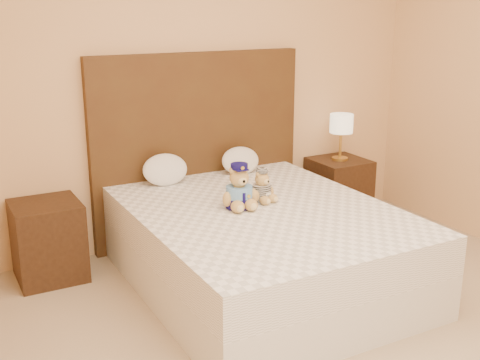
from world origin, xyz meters
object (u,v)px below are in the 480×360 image
(teddy_police, at_px, (239,186))
(pillow_left, at_px, (165,168))
(bed, at_px, (262,247))
(pillow_right, at_px, (240,159))
(nightstand_left, at_px, (48,241))
(nightstand_right, at_px, (338,190))
(teddy_prisoner, at_px, (262,186))
(lamp, at_px, (341,126))

(teddy_police, bearing_deg, pillow_left, 111.72)
(bed, xyz_separation_m, pillow_right, (0.28, 0.83, 0.39))
(teddy_police, distance_m, pillow_left, 0.78)
(bed, height_order, nightstand_left, same)
(nightstand_right, relative_size, teddy_prisoner, 2.48)
(pillow_right, bearing_deg, nightstand_left, -178.88)
(lamp, distance_m, pillow_left, 1.62)
(teddy_prisoner, bearing_deg, lamp, 14.03)
(nightstand_left, xyz_separation_m, pillow_left, (0.89, 0.03, 0.40))
(bed, relative_size, nightstand_left, 3.64)
(teddy_police, bearing_deg, bed, -27.96)
(nightstand_left, xyz_separation_m, lamp, (2.50, 0.00, 0.57))
(nightstand_right, distance_m, teddy_prisoner, 1.41)
(teddy_police, bearing_deg, pillow_right, 65.83)
(lamp, bearing_deg, nightstand_right, 0.00)
(pillow_left, relative_size, pillow_right, 1.08)
(teddy_prisoner, distance_m, pillow_left, 0.82)
(teddy_police, xyz_separation_m, teddy_prisoner, (0.20, 0.04, -0.04))
(nightstand_left, xyz_separation_m, teddy_police, (1.12, -0.72, 0.43))
(pillow_left, bearing_deg, teddy_prisoner, -58.68)
(bed, bearing_deg, pillow_right, 71.22)
(bed, height_order, pillow_left, pillow_left)
(lamp, distance_m, pillow_right, 0.99)
(nightstand_left, relative_size, pillow_left, 1.57)
(nightstand_right, distance_m, pillow_left, 1.66)
(teddy_police, xyz_separation_m, pillow_left, (-0.23, 0.75, -0.03))
(bed, distance_m, lamp, 1.59)
(bed, relative_size, teddy_prisoner, 9.03)
(lamp, xyz_separation_m, teddy_prisoner, (-1.18, -0.67, -0.19))
(pillow_right, bearing_deg, teddy_prisoner, -106.86)
(teddy_police, relative_size, teddy_prisoner, 1.36)
(nightstand_right, bearing_deg, bed, -147.38)
(teddy_prisoner, bearing_deg, bed, -134.12)
(nightstand_left, relative_size, nightstand_right, 1.00)
(nightstand_right, bearing_deg, pillow_right, 178.22)
(lamp, distance_m, teddy_prisoner, 1.37)
(nightstand_right, bearing_deg, teddy_prisoner, -150.35)
(nightstand_left, distance_m, nightstand_right, 2.50)
(nightstand_left, distance_m, teddy_prisoner, 1.53)
(teddy_police, height_order, teddy_prisoner, teddy_police)
(pillow_left, bearing_deg, lamp, -1.07)
(teddy_police, bearing_deg, lamp, 32.20)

